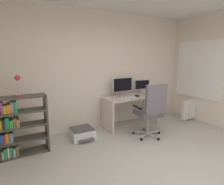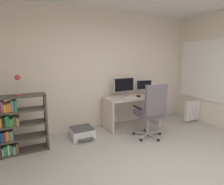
# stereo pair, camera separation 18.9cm
# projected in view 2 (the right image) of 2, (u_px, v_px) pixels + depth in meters

# --- Properties ---
(wall_back) EXTENTS (5.04, 0.10, 2.73)m
(wall_back) POSITION_uv_depth(u_px,v_px,m) (98.00, 71.00, 4.44)
(wall_back) COLOR silver
(wall_back) RESTS_ON ground
(window_pane) EXTENTS (0.01, 1.25, 1.41)m
(window_pane) POSITION_uv_depth(u_px,v_px,m) (202.00, 70.00, 4.77)
(window_pane) COLOR white
(window_frame) EXTENTS (0.02, 1.33, 1.49)m
(window_frame) POSITION_uv_depth(u_px,v_px,m) (202.00, 70.00, 4.76)
(window_frame) COLOR white
(desk) EXTENTS (1.33, 0.62, 0.74)m
(desk) POSITION_uv_depth(u_px,v_px,m) (132.00, 105.00, 4.52)
(desk) COLOR beige
(desk) RESTS_ON ground
(monitor_main) EXTENTS (0.57, 0.18, 0.45)m
(monitor_main) POSITION_uv_depth(u_px,v_px,m) (124.00, 85.00, 4.50)
(monitor_main) COLOR #B2B5B7
(monitor_main) RESTS_ON desk
(monitor_secondary) EXTENTS (0.42, 0.18, 0.36)m
(monitor_secondary) POSITION_uv_depth(u_px,v_px,m) (144.00, 86.00, 4.76)
(monitor_secondary) COLOR #B2B5B7
(monitor_secondary) RESTS_ON desk
(keyboard) EXTENTS (0.34, 0.14, 0.02)m
(keyboard) POSITION_uv_depth(u_px,v_px,m) (129.00, 97.00, 4.34)
(keyboard) COLOR silver
(keyboard) RESTS_ON desk
(computer_mouse) EXTENTS (0.07, 0.10, 0.03)m
(computer_mouse) POSITION_uv_depth(u_px,v_px,m) (138.00, 96.00, 4.45)
(computer_mouse) COLOR black
(computer_mouse) RESTS_ON desk
(office_chair) EXTENTS (0.63, 0.64, 1.16)m
(office_chair) POSITION_uv_depth(u_px,v_px,m) (151.00, 109.00, 3.78)
(office_chair) COLOR #B7BABC
(office_chair) RESTS_ON ground
(bookshelf) EXTENTS (0.80, 0.29, 1.04)m
(bookshelf) POSITION_uv_depth(u_px,v_px,m) (18.00, 125.00, 3.24)
(bookshelf) COLOR #444138
(bookshelf) RESTS_ON ground
(desk_lamp) EXTENTS (0.11, 0.11, 0.35)m
(desk_lamp) POSITION_uv_depth(u_px,v_px,m) (18.00, 81.00, 3.12)
(desk_lamp) COLOR red
(desk_lamp) RESTS_ON bookshelf
(printer) EXTENTS (0.47, 0.52, 0.22)m
(printer) POSITION_uv_depth(u_px,v_px,m) (82.00, 133.00, 3.94)
(printer) COLOR silver
(printer) RESTS_ON ground
(radiator) EXTENTS (0.77, 0.10, 0.50)m
(radiator) POSITION_uv_depth(u_px,v_px,m) (196.00, 110.00, 4.92)
(radiator) COLOR white
(radiator) RESTS_ON ground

